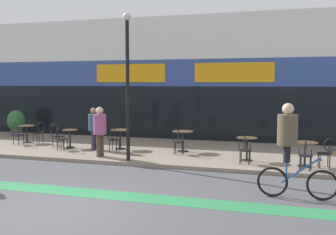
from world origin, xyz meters
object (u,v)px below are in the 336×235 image
Objects in this scene: bistro_table_3 at (183,137)px; cafe_chair_0_side at (39,131)px; cafe_chair_1_side at (56,134)px; pedestrian_far_end at (100,127)px; bistro_table_2 at (120,135)px; bistro_table_5 at (305,149)px; cafe_chair_5_side at (327,151)px; cafe_chair_1_near at (61,137)px; cyclist_0 at (290,143)px; bistro_table_1 at (70,135)px; cafe_chair_4_near at (245,148)px; cafe_chair_2_near at (113,138)px; cafe_chair_0_near at (17,132)px; cafe_chair_3_near at (179,140)px; bistro_table_0 at (27,130)px; lamp_post at (128,75)px; cafe_chair_5_near at (306,153)px; planter_pot at (16,122)px; pedestrian_near_end at (94,125)px; bistro_table_4 at (247,144)px.

bistro_table_3 is 6.33m from cafe_chair_0_side.
pedestrian_far_end is (2.62, -1.36, 0.51)m from cafe_chair_1_side.
bistro_table_2 is 0.84× the size of cafe_chair_1_side.
bistro_table_5 is 0.84× the size of cafe_chair_5_side.
cafe_chair_1_near is 0.41× the size of cyclist_0.
cyclist_0 is (8.25, -4.17, 0.67)m from bistro_table_1.
cafe_chair_4_near is at bearing 164.96° from cafe_chair_0_side.
cafe_chair_1_side and cafe_chair_5_side have the same top height.
cafe_chair_5_side reaches higher than bistro_table_5.
cafe_chair_2_near is 0.52× the size of pedestrian_far_end.
cafe_chair_0_near is 6.97m from cafe_chair_3_near.
cafe_chair_1_near is (2.47, -1.25, -0.01)m from bistro_table_0.
bistro_table_0 is 0.82× the size of cafe_chair_0_side.
lamp_post reaches higher than cafe_chair_0_side.
cafe_chair_2_near is (2.03, -0.35, 0.01)m from bistro_table_1.
bistro_table_5 is at bearing -97.93° from cafe_chair_2_near.
cafe_chair_5_near is 0.73× the size of planter_pot.
pedestrian_near_end reaches higher than cafe_chair_0_near.
cafe_chair_2_near and cafe_chair_5_side have the same top height.
pedestrian_near_end reaches higher than bistro_table_2.
lamp_post is 3.16m from pedestrian_near_end.
planter_pot is (-1.81, 2.30, 0.15)m from cafe_chair_0_near.
cafe_chair_2_near is 1.00× the size of cafe_chair_3_near.
bistro_table_1 is at bearing -6.75° from pedestrian_near_end.
cafe_chair_3_near is at bearing -89.37° from bistro_table_3.
cafe_chair_1_near is 1.00× the size of cafe_chair_2_near.
bistro_table_0 is at bearing 172.58° from bistro_table_4.
bistro_table_4 is 0.85× the size of cafe_chair_0_near.
cyclist_0 reaches higher than bistro_table_2.
planter_pot reaches higher than cafe_chair_5_side.
cafe_chair_1_near is (2.48, -0.63, 0.00)m from cafe_chair_0_near.
cafe_chair_1_side is 0.52× the size of pedestrian_far_end.
bistro_table_3 is 8.97m from planter_pot.
bistro_table_2 is at bearing 82.24° from cafe_chair_5_near.
cafe_chair_3_near is 9.13m from planter_pot.
cafe_chair_1_side and cafe_chair_3_near have the same top height.
cafe_chair_0_near is 1.00× the size of cafe_chair_1_near.
cafe_chair_0_near and cafe_chair_0_side have the same top height.
cafe_chair_5_side is at bearing -9.98° from bistro_table_2.
bistro_table_3 is 0.86× the size of cafe_chair_4_near.
cyclist_0 is at bearing -27.31° from planter_pot.
bistro_table_0 reaches higher than bistro_table_1.
cafe_chair_1_side is (-0.63, 0.63, 0.00)m from cafe_chair_1_near.
cafe_chair_4_near is 1.00× the size of cafe_chair_5_side.
cafe_chair_5_near is (-0.01, -0.62, -0.02)m from bistro_table_5.
bistro_table_4 is at bearing 1.15° from cafe_chair_4_near.
cafe_chair_3_near is at bearing 79.24° from cafe_chair_5_near.
cafe_chair_5_near is at bearing -101.83° from cafe_chair_4_near.
cafe_chair_1_near is at bearing -155.93° from bistro_table_2.
cafe_chair_1_side is (1.21, -0.63, 0.00)m from cafe_chair_0_side.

